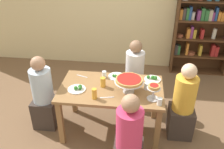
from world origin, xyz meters
TOP-DOWN VIEW (x-y plane):
  - ground_plane at (0.00, 0.00)m, footprint 12.00×12.00m
  - rear_partition at (0.00, 2.20)m, footprint 8.00×0.12m
  - dining_table at (0.00, 0.00)m, footprint 1.41×0.82m
  - bookshelf at (1.58, 2.01)m, footprint 1.17×0.30m
  - diner_head_west at (-0.99, -0.00)m, footprint 0.34×0.34m
  - diner_near_right at (0.29, -0.74)m, footprint 0.34×0.34m
  - diner_far_right at (0.30, 0.72)m, footprint 0.34×0.34m
  - diner_head_east at (0.99, 0.03)m, footprint 0.34×0.34m
  - deep_dish_pizza_stand at (0.24, -0.07)m, footprint 0.38×0.38m
  - personal_pizza_stand at (0.56, -0.20)m, footprint 0.17×0.17m
  - salad_plate_near_diner at (-0.44, -0.10)m, footprint 0.24×0.24m
  - salad_plate_far_diner at (0.57, 0.27)m, footprint 0.23×0.23m
  - salad_plate_spare at (0.04, 0.29)m, footprint 0.25×0.25m
  - beer_glass_amber_tall at (0.27, 0.19)m, footprint 0.07×0.07m
  - beer_glass_amber_short at (-0.11, 0.02)m, footprint 0.07×0.07m
  - beer_glass_amber_spare at (-0.18, -0.27)m, footprint 0.07×0.07m
  - water_glass_clear_near at (-0.13, 0.27)m, footprint 0.06×0.06m
  - water_glass_clear_far at (0.48, 0.03)m, footprint 0.07×0.07m
  - water_glass_clear_spare at (0.63, -0.30)m, footprint 0.06×0.06m
  - cutlery_fork_near at (-0.46, 0.25)m, footprint 0.18×0.07m
  - cutlery_fork_far at (-0.02, -0.23)m, footprint 0.18×0.05m

SIDE VIEW (x-z plane):
  - ground_plane at x=0.00m, z-range 0.00..0.00m
  - diner_head_west at x=-0.99m, z-range -0.08..1.07m
  - diner_near_right at x=0.29m, z-range -0.08..1.07m
  - diner_far_right at x=0.30m, z-range -0.08..1.07m
  - diner_head_east at x=0.99m, z-range -0.08..1.07m
  - dining_table at x=0.00m, z-range 0.26..1.00m
  - cutlery_fork_near at x=-0.46m, z-range 0.74..0.74m
  - cutlery_fork_far at x=-0.02m, z-range 0.74..0.74m
  - salad_plate_spare at x=0.04m, z-range 0.72..0.78m
  - salad_plate_near_diner at x=-0.44m, z-range 0.72..0.79m
  - salad_plate_far_diner at x=0.57m, z-range 0.73..0.80m
  - water_glass_clear_spare at x=0.63m, z-range 0.74..0.83m
  - water_glass_clear_far at x=0.48m, z-range 0.74..0.83m
  - water_glass_clear_near at x=-0.13m, z-range 0.74..0.84m
  - beer_glass_amber_tall at x=0.27m, z-range 0.74..0.87m
  - beer_glass_amber_short at x=-0.11m, z-range 0.74..0.88m
  - beer_glass_amber_spare at x=-0.18m, z-range 0.74..0.88m
  - personal_pizza_stand at x=0.56m, z-range 0.78..0.99m
  - deep_dish_pizza_stand at x=0.24m, z-range 0.81..1.01m
  - bookshelf at x=1.58m, z-range 0.04..2.25m
  - rear_partition at x=0.00m, z-range 0.00..2.80m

